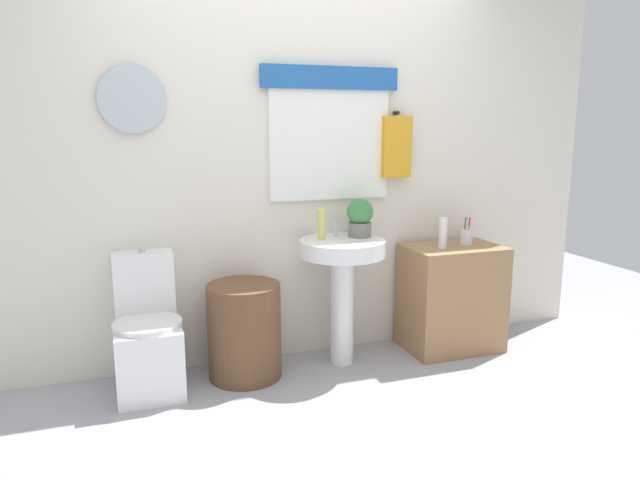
# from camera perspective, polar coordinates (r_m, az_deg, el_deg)

# --- Properties ---
(ground_plane) EXTENTS (8.00, 8.00, 0.00)m
(ground_plane) POSITION_cam_1_polar(r_m,az_deg,el_deg) (2.98, 3.75, -18.87)
(ground_plane) COLOR #A3A3A8
(back_wall) EXTENTS (4.40, 0.18, 2.60)m
(back_wall) POSITION_cam_1_polar(r_m,az_deg,el_deg) (3.67, -2.93, 8.29)
(back_wall) COLOR silver
(back_wall) RESTS_ON ground_plane
(toilet) EXTENTS (0.38, 0.51, 0.80)m
(toilet) POSITION_cam_1_polar(r_m,az_deg,el_deg) (3.47, -16.86, -9.36)
(toilet) COLOR white
(toilet) RESTS_ON ground_plane
(laundry_hamper) EXTENTS (0.44, 0.44, 0.58)m
(laundry_hamper) POSITION_cam_1_polar(r_m,az_deg,el_deg) (3.50, -7.58, -9.01)
(laundry_hamper) COLOR brown
(laundry_hamper) RESTS_ON ground_plane
(pedestal_sink) EXTENTS (0.54, 0.54, 0.81)m
(pedestal_sink) POSITION_cam_1_polar(r_m,az_deg,el_deg) (3.57, 2.24, -3.03)
(pedestal_sink) COLOR white
(pedestal_sink) RESTS_ON ground_plane
(faucet) EXTENTS (0.03, 0.03, 0.10)m
(faucet) POSITION_cam_1_polar(r_m,az_deg,el_deg) (3.63, 1.59, 1.14)
(faucet) COLOR silver
(faucet) RESTS_ON pedestal_sink
(wooden_cabinet) EXTENTS (0.63, 0.44, 0.71)m
(wooden_cabinet) POSITION_cam_1_polar(r_m,az_deg,el_deg) (3.99, 13.01, -5.61)
(wooden_cabinet) COLOR #9E754C
(wooden_cabinet) RESTS_ON ground_plane
(soap_bottle) EXTENTS (0.05, 0.05, 0.20)m
(soap_bottle) POSITION_cam_1_polar(r_m,az_deg,el_deg) (3.51, 0.16, 1.62)
(soap_bottle) COLOR #DBD166
(soap_bottle) RESTS_ON pedestal_sink
(potted_plant) EXTENTS (0.17, 0.17, 0.24)m
(potted_plant) POSITION_cam_1_polar(r_m,az_deg,el_deg) (3.61, 4.01, 2.32)
(potted_plant) COLOR slate
(potted_plant) RESTS_ON pedestal_sink
(lotion_bottle) EXTENTS (0.05, 0.05, 0.21)m
(lotion_bottle) POSITION_cam_1_polar(r_m,az_deg,el_deg) (3.79, 12.22, 0.70)
(lotion_bottle) COLOR white
(lotion_bottle) RESTS_ON wooden_cabinet
(toothbrush_cup) EXTENTS (0.08, 0.08, 0.19)m
(toothbrush_cup) POSITION_cam_1_polar(r_m,az_deg,el_deg) (3.96, 14.48, 0.34)
(toothbrush_cup) COLOR silver
(toothbrush_cup) RESTS_ON wooden_cabinet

